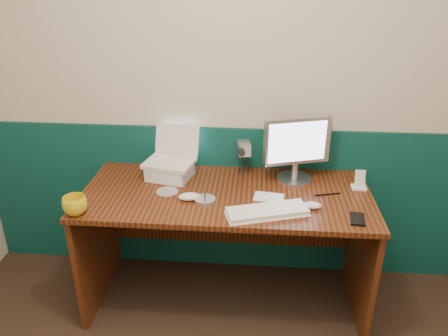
# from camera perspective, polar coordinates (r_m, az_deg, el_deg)

# --- Properties ---
(back_wall) EXTENTS (3.50, 0.04, 2.50)m
(back_wall) POSITION_cam_1_polar(r_m,az_deg,el_deg) (2.58, 3.99, 10.45)
(back_wall) COLOR beige
(back_wall) RESTS_ON ground
(wainscot) EXTENTS (3.48, 0.02, 1.00)m
(wainscot) POSITION_cam_1_polar(r_m,az_deg,el_deg) (2.85, 3.54, -4.39)
(wainscot) COLOR #073331
(wainscot) RESTS_ON ground
(desk) EXTENTS (1.60, 0.70, 0.75)m
(desk) POSITION_cam_1_polar(r_m,az_deg,el_deg) (2.62, 0.28, -10.50)
(desk) COLOR #321509
(desk) RESTS_ON ground
(laptop_riser) EXTENTS (0.28, 0.25, 0.08)m
(laptop_riser) POSITION_cam_1_polar(r_m,az_deg,el_deg) (2.59, -7.08, -0.39)
(laptop_riser) COLOR silver
(laptop_riser) RESTS_ON desk
(laptop) EXTENTS (0.31, 0.26, 0.23)m
(laptop) POSITION_cam_1_polar(r_m,az_deg,el_deg) (2.53, -7.26, 2.81)
(laptop) COLOR silver
(laptop) RESTS_ON laptop_riser
(monitor) EXTENTS (0.40, 0.22, 0.38)m
(monitor) POSITION_cam_1_polar(r_m,az_deg,el_deg) (2.51, 9.42, 2.32)
(monitor) COLOR #B2B1B6
(monitor) RESTS_ON desk
(keyboard) EXTENTS (0.43, 0.25, 0.02)m
(keyboard) POSITION_cam_1_polar(r_m,az_deg,el_deg) (2.22, 5.66, -5.74)
(keyboard) COLOR white
(keyboard) RESTS_ON desk
(mouse_right) EXTENTS (0.10, 0.06, 0.03)m
(mouse_right) POSITION_cam_1_polar(r_m,az_deg,el_deg) (2.31, 11.42, -4.81)
(mouse_right) COLOR silver
(mouse_right) RESTS_ON desk
(mouse_left) EXTENTS (0.13, 0.09, 0.04)m
(mouse_left) POSITION_cam_1_polar(r_m,az_deg,el_deg) (2.35, -4.57, -3.74)
(mouse_left) COLOR silver
(mouse_left) RESTS_ON desk
(mug) EXTENTS (0.14, 0.14, 0.10)m
(mug) POSITION_cam_1_polar(r_m,az_deg,el_deg) (2.32, -18.89, -4.66)
(mug) COLOR gold
(mug) RESTS_ON desk
(camcorder) EXTENTS (0.10, 0.13, 0.18)m
(camcorder) POSITION_cam_1_polar(r_m,az_deg,el_deg) (2.60, 2.57, 1.06)
(camcorder) COLOR #B3B2B8
(camcorder) RESTS_ON desk
(cd_spindle) EXTENTS (0.11, 0.11, 0.02)m
(cd_spindle) POSITION_cam_1_polar(r_m,az_deg,el_deg) (2.32, -2.50, -4.23)
(cd_spindle) COLOR silver
(cd_spindle) RESTS_ON desk
(cd_loose_a) EXTENTS (0.12, 0.12, 0.00)m
(cd_loose_a) POSITION_cam_1_polar(r_m,az_deg,el_deg) (2.45, -7.43, -3.05)
(cd_loose_a) COLOR silver
(cd_loose_a) RESTS_ON desk
(pen) EXTENTS (0.15, 0.05, 0.01)m
(pen) POSITION_cam_1_polar(r_m,az_deg,el_deg) (2.46, 13.36, -3.36)
(pen) COLOR black
(pen) RESTS_ON desk
(papers) EXTENTS (0.17, 0.13, 0.00)m
(papers) POSITION_cam_1_polar(r_m,az_deg,el_deg) (2.38, 5.87, -3.82)
(papers) COLOR white
(papers) RESTS_ON desk
(dock) EXTENTS (0.08, 0.06, 0.02)m
(dock) POSITION_cam_1_polar(r_m,az_deg,el_deg) (2.57, 17.17, -2.42)
(dock) COLOR white
(dock) RESTS_ON desk
(music_player) EXTENTS (0.06, 0.03, 0.10)m
(music_player) POSITION_cam_1_polar(r_m,az_deg,el_deg) (2.55, 17.33, -1.31)
(music_player) COLOR silver
(music_player) RESTS_ON dock
(pda) EXTENTS (0.08, 0.13, 0.01)m
(pda) POSITION_cam_1_polar(r_m,az_deg,el_deg) (2.26, 17.04, -6.40)
(pda) COLOR black
(pda) RESTS_ON desk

